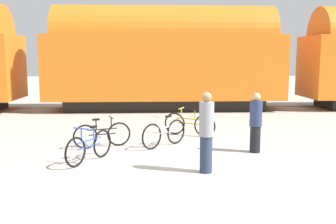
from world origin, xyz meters
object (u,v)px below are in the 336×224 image
bicycle_blue (89,147)px  freight_train (165,56)px  person_in_navy (256,123)px  bicycle_yellow (189,124)px  bicycle_black (102,135)px  person_in_grey (206,132)px  bicycle_silver (164,133)px

bicycle_blue → freight_train: bearing=76.6°
freight_train → person_in_navy: bearing=-76.2°
freight_train → person_in_navy: size_ratio=22.28×
bicycle_yellow → bicycle_black: bearing=-150.0°
freight_train → bicycle_yellow: freight_train is taller
freight_train → person_in_grey: 10.63m
bicycle_silver → person_in_grey: person_in_grey is taller
bicycle_silver → bicycle_black: bearing=-179.6°
bicycle_silver → bicycle_blue: bicycle_silver is taller
bicycle_yellow → person_in_grey: bearing=-90.6°
person_in_grey → bicycle_blue: bearing=-50.5°
bicycle_silver → person_in_navy: 2.62m
bicycle_black → person_in_grey: person_in_grey is taller
person_in_grey → person_in_navy: person_in_grey is taller
freight_train → bicycle_blue: (-2.25, -9.47, -2.20)m
bicycle_black → bicycle_silver: 1.78m
bicycle_black → bicycle_blue: (-0.14, -1.56, 0.01)m
bicycle_yellow → bicycle_blue: bearing=-132.2°
freight_train → bicycle_blue: freight_train is taller
bicycle_yellow → bicycle_silver: 1.78m
person_in_navy → bicycle_black: bearing=-126.3°
bicycle_black → bicycle_silver: bicycle_silver is taller
freight_train → bicycle_blue: 9.98m
freight_train → bicycle_yellow: size_ratio=22.45×
bicycle_blue → person_in_grey: person_in_grey is taller
bicycle_yellow → person_in_navy: 2.84m
bicycle_blue → person_in_grey: bearing=-20.1°
person_in_grey → person_in_navy: bearing=-162.3°
freight_train → bicycle_blue: size_ratio=23.44×
bicycle_yellow → bicycle_blue: size_ratio=1.04×
freight_train → bicycle_silver: bearing=-92.4°
bicycle_black → bicycle_yellow: bicycle_yellow is taller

